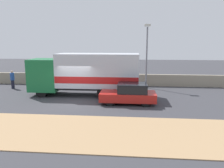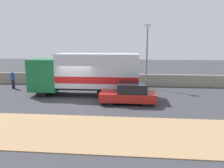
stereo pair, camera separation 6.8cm
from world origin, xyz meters
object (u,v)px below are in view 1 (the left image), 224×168
car_hatchback (129,94)px  pedestrian (12,79)px  box_truck (87,73)px  street_lamp (147,51)px

car_hatchback → pedestrian: bearing=-20.5°
box_truck → pedestrian: (-7.41, 1.96, -0.95)m
street_lamp → box_truck: bearing=-145.0°
pedestrian → car_hatchback: bearing=-20.5°
pedestrian → box_truck: bearing=-14.8°
box_truck → street_lamp: bearing=-145.0°
street_lamp → pedestrian: bearing=-173.1°
box_truck → car_hatchback: size_ratio=2.23×
box_truck → pedestrian: size_ratio=5.12×
street_lamp → box_truck: 6.24m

